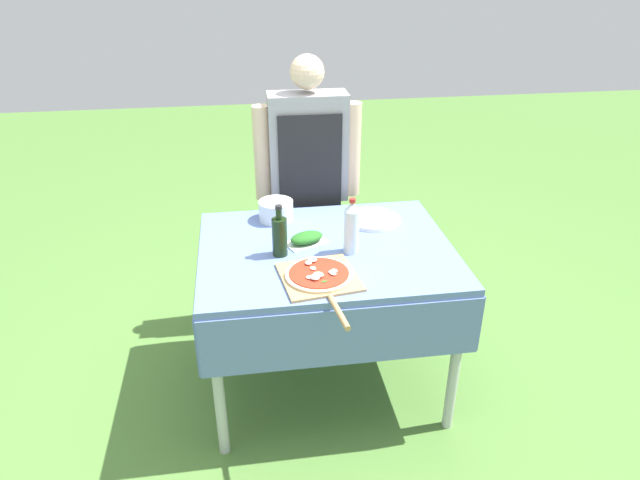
{
  "coord_description": "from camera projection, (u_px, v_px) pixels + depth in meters",
  "views": [
    {
      "loc": [
        -0.37,
        -2.34,
        2.09
      ],
      "look_at": [
        -0.03,
        0.0,
        0.85
      ],
      "focal_mm": 32.0,
      "sensor_mm": 36.0,
      "label": 1
    }
  ],
  "objects": [
    {
      "name": "ground_plane",
      "position": [
        325.0,
        380.0,
        3.06
      ],
      "size": [
        12.0,
        12.0,
        0.0
      ],
      "primitive_type": "plane",
      "color": "#517F38"
    },
    {
      "name": "prep_table",
      "position": [
        326.0,
        265.0,
        2.73
      ],
      "size": [
        1.2,
        0.95,
        0.81
      ],
      "color": "#607AB7",
      "rests_on": "ground"
    },
    {
      "name": "person_cook",
      "position": [
        308.0,
        173.0,
        3.21
      ],
      "size": [
        0.59,
        0.2,
        1.58
      ],
      "rotation": [
        0.0,
        0.0,
        3.13
      ],
      "color": "#4C4C51",
      "rests_on": "ground"
    },
    {
      "name": "pizza_on_peel",
      "position": [
        320.0,
        277.0,
        2.42
      ],
      "size": [
        0.36,
        0.56,
        0.05
      ],
      "rotation": [
        0.0,
        0.0,
        0.14
      ],
      "color": "tan",
      "rests_on": "prep_table"
    },
    {
      "name": "oil_bottle",
      "position": [
        280.0,
        236.0,
        2.58
      ],
      "size": [
        0.07,
        0.07,
        0.25
      ],
      "color": "black",
      "rests_on": "prep_table"
    },
    {
      "name": "water_bottle",
      "position": [
        352.0,
        227.0,
        2.59
      ],
      "size": [
        0.07,
        0.07,
        0.27
      ],
      "color": "silver",
      "rests_on": "prep_table"
    },
    {
      "name": "herb_container",
      "position": [
        307.0,
        238.0,
        2.71
      ],
      "size": [
        0.22,
        0.18,
        0.05
      ],
      "rotation": [
        0.0,
        0.0,
        0.38
      ],
      "color": "silver",
      "rests_on": "prep_table"
    },
    {
      "name": "mixing_tub",
      "position": [
        276.0,
        210.0,
        2.93
      ],
      "size": [
        0.18,
        0.18,
        0.1
      ],
      "primitive_type": "cylinder",
      "color": "silver",
      "rests_on": "prep_table"
    },
    {
      "name": "plate_stack",
      "position": [
        373.0,
        219.0,
        2.94
      ],
      "size": [
        0.28,
        0.28,
        0.02
      ],
      "color": "white",
      "rests_on": "prep_table"
    }
  ]
}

